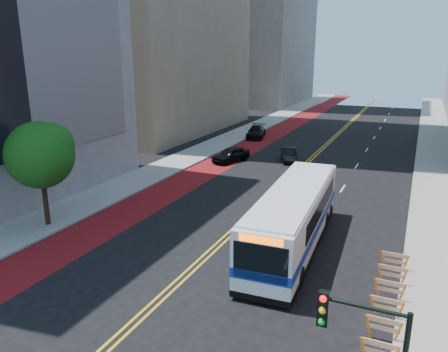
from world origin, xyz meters
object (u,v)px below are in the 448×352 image
Objects in this scene: car_b at (289,155)px; transit_bus at (294,217)px; street_tree at (41,152)px; car_c at (256,132)px; car_a at (231,155)px.

transit_bus is at bearing -94.59° from car_b.
street_tree is 15.98m from transit_bus.
car_a is at bearing -93.44° from car_c.
car_c is (-7.40, 10.28, 0.09)m from car_b.
street_tree is 21.24m from car_a.
car_b is 12.66m from car_c.
street_tree reaches higher than transit_bus.
car_a is 0.85× the size of car_c.
car_b is (-5.96, 19.78, -1.20)m from transit_bus.
transit_bus reaches higher than car_b.
car_c is at bearing 104.37° from car_b.
street_tree is at bearing -170.15° from transit_bus.
street_tree is 0.51× the size of transit_bus.
car_b is (5.31, 2.79, -0.08)m from car_a.
car_a is (-11.27, 16.99, -1.12)m from transit_bus.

